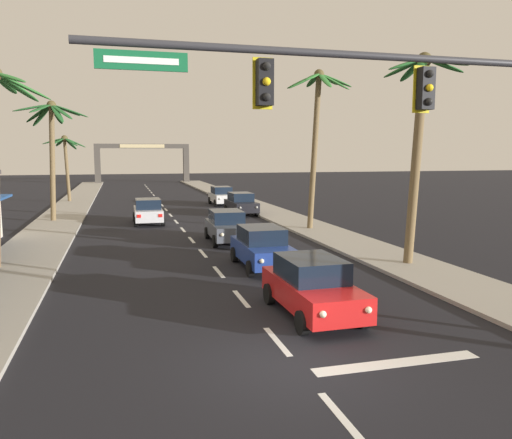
# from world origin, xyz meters

# --- Properties ---
(ground_plane) EXTENTS (220.00, 220.00, 0.00)m
(ground_plane) POSITION_xyz_m (0.00, 0.00, 0.00)
(ground_plane) COLOR black
(sidewalk_right) EXTENTS (3.20, 110.00, 0.14)m
(sidewalk_right) POSITION_xyz_m (7.80, 20.00, 0.07)
(sidewalk_right) COLOR #9E998E
(sidewalk_right) RESTS_ON ground
(sidewalk_left) EXTENTS (3.20, 110.00, 0.14)m
(sidewalk_left) POSITION_xyz_m (-7.80, 20.00, 0.07)
(sidewalk_left) COLOR #9E998E
(sidewalk_left) RESTS_ON ground
(lane_markings) EXTENTS (4.28, 87.24, 0.01)m
(lane_markings) POSITION_xyz_m (0.42, 19.75, 0.00)
(lane_markings) COLOR silver
(lane_markings) RESTS_ON ground
(traffic_signal_mast) EXTENTS (11.27, 0.41, 7.43)m
(traffic_signal_mast) POSITION_xyz_m (3.19, -0.10, 5.35)
(traffic_signal_mast) COLOR #2D2D33
(traffic_signal_mast) RESTS_ON ground
(sedan_lead_at_stop_bar) EXTENTS (2.00, 4.47, 1.68)m
(sedan_lead_at_stop_bar) POSITION_xyz_m (1.61, 3.12, 0.85)
(sedan_lead_at_stop_bar) COLOR red
(sedan_lead_at_stop_bar) RESTS_ON ground
(sedan_third_in_queue) EXTENTS (1.97, 4.46, 1.68)m
(sedan_third_in_queue) POSITION_xyz_m (1.88, 9.43, 0.85)
(sedan_third_in_queue) COLOR navy
(sedan_third_in_queue) RESTS_ON ground
(sedan_fifth_in_queue) EXTENTS (2.05, 4.49, 1.68)m
(sedan_fifth_in_queue) POSITION_xyz_m (1.73, 15.74, 0.85)
(sedan_fifth_in_queue) COLOR #4C515B
(sedan_fifth_in_queue) RESTS_ON ground
(sedan_oncoming_far) EXTENTS (1.97, 4.46, 1.68)m
(sedan_oncoming_far) POSITION_xyz_m (-1.90, 24.08, 0.85)
(sedan_oncoming_far) COLOR silver
(sedan_oncoming_far) RESTS_ON ground
(sedan_parked_nearest_kerb) EXTENTS (1.95, 4.45, 1.68)m
(sedan_parked_nearest_kerb) POSITION_xyz_m (5.29, 35.05, 0.85)
(sedan_parked_nearest_kerb) COLOR silver
(sedan_parked_nearest_kerb) RESTS_ON ground
(sedan_parked_mid_kerb) EXTENTS (2.00, 4.47, 1.68)m
(sedan_parked_mid_kerb) POSITION_xyz_m (5.31, 27.51, 0.85)
(sedan_parked_mid_kerb) COLOR black
(sedan_parked_mid_kerb) RESTS_ON ground
(palm_left_third) EXTENTS (4.75, 4.40, 8.17)m
(palm_left_third) POSITION_xyz_m (-7.94, 26.51, 6.10)
(palm_left_third) COLOR brown
(palm_left_third) RESTS_ON ground
(palm_left_farthest) EXTENTS (4.00, 3.61, 6.39)m
(palm_left_farthest) POSITION_xyz_m (-8.53, 41.26, 4.72)
(palm_left_farthest) COLOR brown
(palm_left_farthest) RESTS_ON ground
(palm_right_second) EXTENTS (3.35, 3.32, 8.69)m
(palm_right_second) POSITION_xyz_m (8.15, 8.15, 5.98)
(palm_right_second) COLOR brown
(palm_right_second) RESTS_ON ground
(palm_right_third) EXTENTS (4.10, 4.10, 9.62)m
(palm_right_third) POSITION_xyz_m (7.85, 18.52, 6.98)
(palm_right_third) COLOR brown
(palm_right_third) RESTS_ON ground
(town_gateway_arch) EXTENTS (14.72, 0.90, 6.20)m
(town_gateway_arch) POSITION_xyz_m (0.00, 72.75, 4.06)
(town_gateway_arch) COLOR #423D38
(town_gateway_arch) RESTS_ON ground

